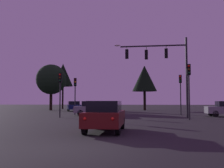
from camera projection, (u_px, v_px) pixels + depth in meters
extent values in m
plane|color=black|center=(126.00, 114.00, 32.49)|extent=(168.00, 168.00, 0.00)
cylinder|color=#232326|center=(187.00, 77.00, 24.47)|extent=(0.20, 0.20, 7.47)
cylinder|color=#232326|center=(153.00, 46.00, 25.09)|extent=(6.18, 0.28, 0.14)
ellipsoid|color=#F4EACC|center=(117.00, 45.00, 25.57)|extent=(0.56, 0.28, 0.16)
cylinder|color=#232326|center=(166.00, 47.00, 24.91)|extent=(0.05, 0.05, 0.30)
cube|color=black|center=(166.00, 53.00, 24.87)|extent=(0.31, 0.25, 0.90)
sphere|color=red|center=(166.00, 51.00, 25.03)|extent=(0.18, 0.18, 0.18)
sphere|color=#56380C|center=(166.00, 54.00, 25.01)|extent=(0.18, 0.18, 0.18)
sphere|color=#0C4219|center=(166.00, 57.00, 24.99)|extent=(0.18, 0.18, 0.18)
cylinder|color=#232326|center=(146.00, 48.00, 25.17)|extent=(0.05, 0.05, 0.37)
cube|color=black|center=(146.00, 55.00, 25.12)|extent=(0.31, 0.25, 0.90)
sphere|color=red|center=(146.00, 52.00, 25.28)|extent=(0.18, 0.18, 0.18)
sphere|color=#56380C|center=(146.00, 55.00, 25.26)|extent=(0.18, 0.18, 0.18)
sphere|color=#0C4219|center=(146.00, 58.00, 25.24)|extent=(0.18, 0.18, 0.18)
cylinder|color=#232326|center=(127.00, 48.00, 25.43)|extent=(0.05, 0.05, 0.27)
cube|color=black|center=(127.00, 54.00, 25.39)|extent=(0.31, 0.25, 0.90)
sphere|color=red|center=(127.00, 51.00, 25.54)|extent=(0.18, 0.18, 0.18)
sphere|color=#56380C|center=(127.00, 54.00, 25.53)|extent=(0.18, 0.18, 0.18)
sphere|color=#0C4219|center=(127.00, 57.00, 25.51)|extent=(0.18, 0.18, 0.18)
cylinder|color=#232326|center=(181.00, 99.00, 29.10)|extent=(0.12, 0.12, 3.53)
cube|color=black|center=(180.00, 79.00, 29.24)|extent=(0.34, 0.30, 0.90)
sphere|color=red|center=(180.00, 76.00, 29.13)|extent=(0.18, 0.18, 0.18)
sphere|color=#56380C|center=(180.00, 79.00, 29.11)|extent=(0.18, 0.18, 0.18)
sphere|color=#0C4219|center=(180.00, 81.00, 29.09)|extent=(0.18, 0.18, 0.18)
cylinder|color=#232326|center=(189.00, 97.00, 21.47)|extent=(0.12, 0.12, 3.65)
cube|color=black|center=(189.00, 70.00, 21.62)|extent=(0.30, 0.24, 0.90)
sphere|color=red|center=(189.00, 66.00, 21.50)|extent=(0.18, 0.18, 0.18)
sphere|color=#56380C|center=(189.00, 69.00, 21.49)|extent=(0.18, 0.18, 0.18)
sphere|color=#0C4219|center=(189.00, 73.00, 21.47)|extent=(0.18, 0.18, 0.18)
cylinder|color=#232326|center=(75.00, 100.00, 29.34)|extent=(0.12, 0.12, 3.19)
cube|color=black|center=(75.00, 82.00, 29.48)|extent=(0.34, 0.29, 0.90)
sphere|color=#4C0A0A|center=(75.00, 79.00, 29.36)|extent=(0.18, 0.18, 0.18)
sphere|color=#F9A319|center=(75.00, 82.00, 29.34)|extent=(0.18, 0.18, 0.18)
sphere|color=#0C4219|center=(75.00, 84.00, 29.32)|extent=(0.18, 0.18, 0.18)
cylinder|color=#232326|center=(60.00, 100.00, 24.57)|extent=(0.12, 0.12, 3.25)
cube|color=black|center=(60.00, 78.00, 24.71)|extent=(0.31, 0.25, 0.90)
sphere|color=red|center=(60.00, 75.00, 24.58)|extent=(0.18, 0.18, 0.18)
sphere|color=#56380C|center=(60.00, 78.00, 24.57)|extent=(0.18, 0.18, 0.18)
sphere|color=#0C4219|center=(60.00, 81.00, 24.55)|extent=(0.18, 0.18, 0.18)
cube|color=#4C0F0F|center=(105.00, 118.00, 13.17)|extent=(1.71, 4.05, 0.68)
cube|color=black|center=(105.00, 106.00, 13.06)|extent=(1.47, 2.19, 0.52)
cylinder|color=black|center=(95.00, 123.00, 14.56)|extent=(0.20, 0.64, 0.64)
cylinder|color=black|center=(122.00, 123.00, 14.38)|extent=(0.20, 0.64, 0.64)
cylinder|color=black|center=(85.00, 128.00, 11.91)|extent=(0.20, 0.64, 0.64)
cylinder|color=black|center=(118.00, 128.00, 11.73)|extent=(0.20, 0.64, 0.64)
sphere|color=red|center=(85.00, 119.00, 11.22)|extent=(0.14, 0.14, 0.14)
sphere|color=red|center=(113.00, 119.00, 11.09)|extent=(0.14, 0.14, 0.14)
cube|color=gray|center=(95.00, 110.00, 27.07)|extent=(4.28, 2.20, 0.68)
cube|color=black|center=(93.00, 104.00, 27.11)|extent=(2.36, 1.77, 0.52)
cylinder|color=black|center=(108.00, 113.00, 27.83)|extent=(0.66, 0.26, 0.64)
cylinder|color=black|center=(108.00, 113.00, 26.20)|extent=(0.66, 0.26, 0.64)
cylinder|color=black|center=(83.00, 112.00, 27.90)|extent=(0.66, 0.26, 0.64)
cylinder|color=black|center=(81.00, 113.00, 26.27)|extent=(0.66, 0.26, 0.64)
sphere|color=red|center=(76.00, 108.00, 27.77)|extent=(0.14, 0.14, 0.14)
sphere|color=red|center=(74.00, 109.00, 26.49)|extent=(0.14, 0.14, 0.14)
cylinder|color=black|center=(215.00, 114.00, 25.16)|extent=(0.64, 0.21, 0.64)
cylinder|color=black|center=(211.00, 113.00, 26.74)|extent=(0.64, 0.21, 0.64)
cube|color=#0F1947|center=(74.00, 107.00, 40.20)|extent=(3.20, 4.63, 0.68)
cube|color=black|center=(74.00, 103.00, 40.39)|extent=(2.30, 2.70, 0.52)
cylinder|color=black|center=(80.00, 109.00, 39.00)|extent=(0.40, 0.67, 0.64)
cylinder|color=black|center=(69.00, 109.00, 38.63)|extent=(0.40, 0.67, 0.64)
cylinder|color=black|center=(78.00, 109.00, 41.73)|extent=(0.40, 0.67, 0.64)
cylinder|color=black|center=(68.00, 109.00, 41.35)|extent=(0.40, 0.67, 0.64)
sphere|color=red|center=(77.00, 106.00, 42.43)|extent=(0.14, 0.14, 0.14)
sphere|color=red|center=(68.00, 106.00, 42.14)|extent=(0.14, 0.14, 0.14)
cylinder|color=black|center=(145.00, 101.00, 44.11)|extent=(0.44, 0.44, 3.19)
cone|color=black|center=(144.00, 78.00, 44.35)|extent=(4.14, 4.14, 4.35)
cylinder|color=black|center=(51.00, 100.00, 44.12)|extent=(0.47, 0.47, 3.41)
sphere|color=black|center=(51.00, 79.00, 44.34)|extent=(5.06, 5.06, 5.06)
cylinder|color=black|center=(63.00, 98.00, 51.33)|extent=(0.33, 0.33, 4.45)
cone|color=black|center=(63.00, 75.00, 51.62)|extent=(3.88, 3.88, 4.42)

